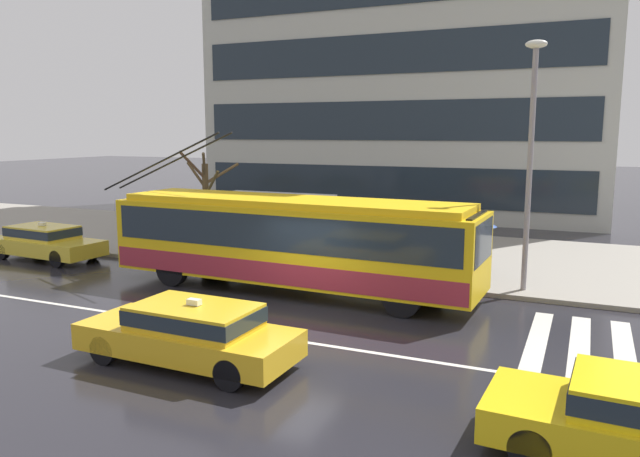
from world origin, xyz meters
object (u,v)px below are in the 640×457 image
object	(u,v)px
bus_shelter	(276,210)
pedestrian_at_shelter	(444,232)
pedestrian_walking_past	(449,221)
street_lamp	(531,147)
pedestrian_approaching_curb	(479,228)
taxi_queued_behind_bus	(45,241)
trolleybus	(292,240)
taxi_oncoming_near	(191,331)
pedestrian_waiting_by_pole	(207,213)
street_tree_bare	(206,196)

from	to	relation	value
bus_shelter	pedestrian_at_shelter	world-z (taller)	bus_shelter
pedestrian_walking_past	street_lamp	xyz separation A→B (m)	(2.66, -1.89, 2.56)
bus_shelter	pedestrian_approaching_curb	distance (m)	7.13
taxi_queued_behind_bus	pedestrian_walking_past	xyz separation A→B (m)	(14.34, 3.92, 1.07)
pedestrian_approaching_curb	trolleybus	bearing A→B (deg)	-145.31
taxi_queued_behind_bus	pedestrian_walking_past	world-z (taller)	pedestrian_walking_past
taxi_queued_behind_bus	pedestrian_approaching_curb	size ratio (longest dim) A/B	2.40
taxi_oncoming_near	pedestrian_approaching_curb	bearing A→B (deg)	66.23
pedestrian_at_shelter	street_lamp	distance (m)	3.50
pedestrian_walking_past	bus_shelter	bearing A→B (deg)	-169.45
taxi_queued_behind_bus	taxi_oncoming_near	size ratio (longest dim) A/B	1.00
trolleybus	taxi_oncoming_near	bearing A→B (deg)	-83.25
taxi_queued_behind_bus	pedestrian_waiting_by_pole	bearing A→B (deg)	22.46
taxi_oncoming_near	pedestrian_walking_past	bearing A→B (deg)	73.55
taxi_oncoming_near	pedestrian_at_shelter	world-z (taller)	pedestrian_at_shelter
street_lamp	pedestrian_at_shelter	bearing A→B (deg)	-174.06
pedestrian_walking_past	pedestrian_waiting_by_pole	size ratio (longest dim) A/B	1.03
bus_shelter	street_tree_bare	bearing A→B (deg)	162.99
pedestrian_walking_past	street_lamp	bearing A→B (deg)	-35.38
pedestrian_approaching_curb	bus_shelter	bearing A→B (deg)	-177.88
taxi_queued_behind_bus	bus_shelter	size ratio (longest dim) A/B	1.13
bus_shelter	trolleybus	bearing A→B (deg)	-55.21
trolleybus	pedestrian_walking_past	size ratio (longest dim) A/B	6.24
trolleybus	pedestrian_walking_past	distance (m)	5.71
taxi_oncoming_near	street_tree_bare	xyz separation A→B (m)	(-6.73, 10.45, 1.51)
taxi_oncoming_near	bus_shelter	xyz separation A→B (m)	(-2.91, 9.28, 1.28)
taxi_oncoming_near	pedestrian_waiting_by_pole	size ratio (longest dim) A/B	2.36
bus_shelter	pedestrian_walking_past	size ratio (longest dim) A/B	2.03
bus_shelter	pedestrian_approaching_curb	xyz separation A→B (m)	(7.12, 0.26, -0.26)
pedestrian_approaching_curb	pedestrian_walking_past	size ratio (longest dim) A/B	0.95
taxi_oncoming_near	pedestrian_waiting_by_pole	world-z (taller)	pedestrian_waiting_by_pole
street_lamp	taxi_oncoming_near	bearing A→B (deg)	-123.93
trolleybus	street_lamp	xyz separation A→B (m)	(6.45, 2.38, 2.78)
trolleybus	pedestrian_at_shelter	size ratio (longest dim) A/B	6.45
pedestrian_approaching_curb	pedestrian_waiting_by_pole	bearing A→B (deg)	-175.83
taxi_oncoming_near	street_lamp	world-z (taller)	street_lamp
taxi_oncoming_near	pedestrian_walking_past	world-z (taller)	pedestrian_walking_past
bus_shelter	street_lamp	xyz separation A→B (m)	(8.64, -0.77, 2.34)
bus_shelter	taxi_queued_behind_bus	bearing A→B (deg)	-161.46
taxi_queued_behind_bus	street_tree_bare	size ratio (longest dim) A/B	1.20
trolleybus	pedestrian_waiting_by_pole	distance (m)	5.56
trolleybus	street_tree_bare	distance (m)	7.42
taxi_queued_behind_bus	street_lamp	distance (m)	17.49
pedestrian_approaching_curb	pedestrian_waiting_by_pole	world-z (taller)	pedestrian_waiting_by_pole
trolleybus	street_lamp	distance (m)	7.41
trolleybus	street_tree_bare	size ratio (longest dim) A/B	3.27
bus_shelter	pedestrian_walking_past	distance (m)	6.09
street_lamp	street_tree_bare	xyz separation A→B (m)	(-12.45, 1.94, -2.12)
taxi_oncoming_near	bus_shelter	world-z (taller)	bus_shelter
street_lamp	street_tree_bare	bearing A→B (deg)	171.15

